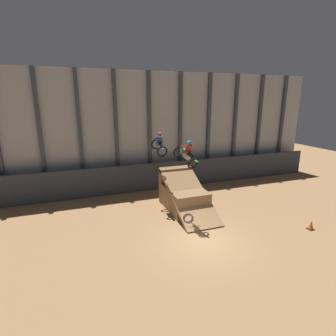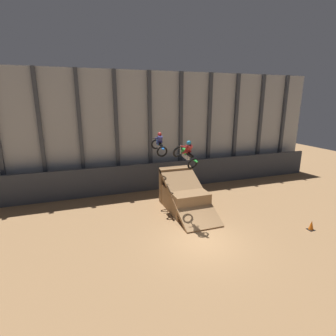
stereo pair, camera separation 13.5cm
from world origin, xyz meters
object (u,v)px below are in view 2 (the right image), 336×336
dirt_ramp (183,195)px  rider_bike_left_air (159,145)px  traffic_cone_near_ramp (311,225)px  rider_bike_right_air (186,154)px

dirt_ramp → rider_bike_left_air: 3.90m
dirt_ramp → rider_bike_left_air: rider_bike_left_air is taller
dirt_ramp → traffic_cone_near_ramp: dirt_ramp is taller
traffic_cone_near_ramp → rider_bike_right_air: bearing=152.5°
rider_bike_right_air → rider_bike_left_air: bearing=87.7°
rider_bike_left_air → traffic_cone_near_ramp: size_ratio=3.17×
dirt_ramp → rider_bike_right_air: size_ratio=2.77×
rider_bike_right_air → traffic_cone_near_ramp: bearing=-45.2°
rider_bike_left_air → dirt_ramp: bearing=-21.3°
traffic_cone_near_ramp → dirt_ramp: bearing=136.4°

